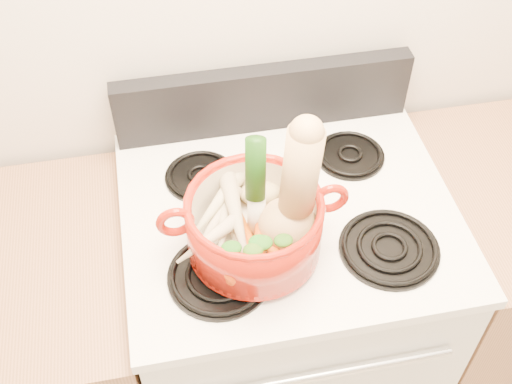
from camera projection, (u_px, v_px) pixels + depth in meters
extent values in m
cube|color=silver|center=(283.00, 319.00, 1.86)|extent=(0.76, 0.65, 0.92)
cube|color=white|center=(289.00, 213.00, 1.51)|extent=(0.78, 0.67, 0.03)
cube|color=black|center=(264.00, 98.00, 1.63)|extent=(0.76, 0.05, 0.18)
cylinder|color=silver|center=(321.00, 375.00, 1.40)|extent=(0.60, 0.02, 0.02)
cylinder|color=black|center=(219.00, 275.00, 1.37)|extent=(0.22, 0.22, 0.02)
cylinder|color=black|center=(389.00, 247.00, 1.41)|extent=(0.22, 0.22, 0.02)
cylinder|color=black|center=(200.00, 175.00, 1.56)|extent=(0.17, 0.17, 0.02)
cylinder|color=black|center=(350.00, 154.00, 1.61)|extent=(0.17, 0.17, 0.02)
cylinder|color=#9A170A|center=(254.00, 225.00, 1.35)|extent=(0.29, 0.29, 0.14)
torus|color=#9A170A|center=(175.00, 222.00, 1.30)|extent=(0.08, 0.02, 0.08)
torus|color=#9A170A|center=(330.00, 198.00, 1.34)|extent=(0.08, 0.02, 0.08)
cylinder|color=silver|center=(256.00, 190.00, 1.29)|extent=(0.06, 0.09, 0.27)
ellipsoid|color=#D3BD81|center=(259.00, 193.00, 1.44)|extent=(0.09, 0.07, 0.05)
cone|color=beige|center=(230.00, 219.00, 1.40)|extent=(0.05, 0.20, 0.06)
cone|color=beige|center=(215.00, 221.00, 1.38)|extent=(0.15, 0.18, 0.06)
cone|color=beige|center=(224.00, 220.00, 1.38)|extent=(0.08, 0.18, 0.05)
cone|color=beige|center=(208.00, 239.00, 1.33)|extent=(0.16, 0.11, 0.05)
cone|color=beige|center=(216.00, 204.00, 1.39)|extent=(0.17, 0.18, 0.06)
cone|color=beige|center=(236.00, 213.00, 1.36)|extent=(0.05, 0.24, 0.07)
cone|color=#D85D0A|center=(250.00, 240.00, 1.36)|extent=(0.05, 0.17, 0.05)
cone|color=#CB4C0A|center=(246.00, 248.00, 1.33)|extent=(0.04, 0.15, 0.04)
cone|color=#DB5F0A|center=(265.00, 239.00, 1.35)|extent=(0.07, 0.16, 0.04)
cone|color=#C93F0A|center=(249.00, 258.00, 1.30)|extent=(0.12, 0.12, 0.04)
cone|color=#B84C09|center=(259.00, 232.00, 1.34)|extent=(0.06, 0.16, 0.04)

